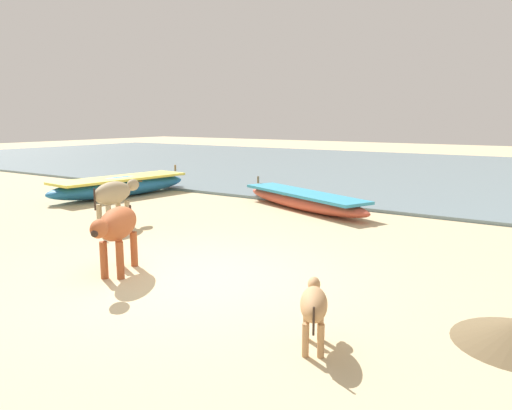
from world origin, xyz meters
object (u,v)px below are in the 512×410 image
fishing_boat_2 (303,200)px  cow_adult_dun (114,194)px  calf_far_tan (314,305)px  fishing_boat_3 (121,186)px  cow_second_adult_rust (117,227)px

fishing_boat_2 → cow_adult_dun: cow_adult_dun is taller
cow_adult_dun → calf_far_tan: cow_adult_dun is taller
fishing_boat_3 → cow_second_adult_rust: size_ratio=3.34×
fishing_boat_3 → fishing_boat_2: bearing=-72.8°
fishing_boat_3 → calf_far_tan: size_ratio=5.31×
cow_adult_dun → fishing_boat_3: bearing=34.9°
fishing_boat_3 → cow_second_adult_rust: bearing=-125.6°
cow_second_adult_rust → fishing_boat_2: bearing=152.6°
fishing_boat_2 → cow_second_adult_rust: 6.15m
fishing_boat_3 → cow_adult_dun: 4.35m
calf_far_tan → fishing_boat_3: bearing=31.6°
fishing_boat_2 → cow_second_adult_rust: size_ratio=3.21×
fishing_boat_3 → calf_far_tan: fishing_boat_3 is taller
fishing_boat_3 → cow_adult_dun: (3.21, -2.91, 0.39)m
cow_adult_dun → calf_far_tan: size_ratio=1.67×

